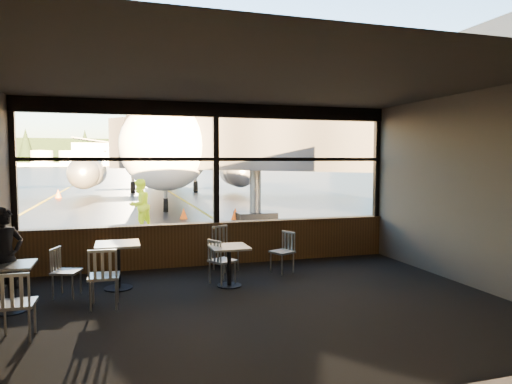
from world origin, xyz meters
name	(u,v)px	position (x,y,z in m)	size (l,w,h in m)	color
ground_plane	(126,169)	(0.00, 120.00, 0.00)	(520.00, 520.00, 0.00)	black
carpet_floor	(256,305)	(0.00, -3.00, 0.01)	(8.00, 6.00, 0.01)	black
ceiling	(256,79)	(0.00, -3.00, 3.50)	(8.00, 6.00, 0.04)	#38332D
wall_right	(470,190)	(4.00, -3.00, 1.75)	(0.04, 6.00, 3.50)	#504940
wall_back	(351,219)	(0.00, -6.00, 1.75)	(8.00, 0.04, 3.50)	#504940
window_sill	(216,244)	(0.00, 0.00, 0.45)	(8.00, 0.28, 0.90)	#543519
window_header	(216,110)	(0.00, 0.00, 3.35)	(8.00, 0.18, 0.30)	black
mullion_left	(13,164)	(-3.95, 0.00, 2.20)	(0.12, 0.12, 2.60)	black
mullion_centre	(216,164)	(0.00, 0.00, 2.20)	(0.12, 0.12, 2.60)	black
mullion_right	(377,164)	(3.95, 0.00, 2.20)	(0.12, 0.12, 2.60)	black
window_transom	(216,159)	(0.00, 0.00, 2.30)	(8.00, 0.10, 0.08)	black
airliner	(164,117)	(1.02, 22.13, 5.22)	(28.46, 34.15, 10.44)	white
jet_bridge	(284,158)	(3.60, 5.50, 2.37)	(8.89, 10.86, 4.74)	#2B2B2D
cafe_table_near	(229,266)	(-0.14, -1.79, 0.37)	(0.67, 0.67, 0.74)	#ACA79F
cafe_table_mid	(118,266)	(-2.06, -1.40, 0.41)	(0.75, 0.75, 0.82)	gray
cafe_table_left	(11,288)	(-3.60, -2.22, 0.37)	(0.67, 0.67, 0.73)	gray
chair_near_e	(282,252)	(1.12, -1.13, 0.42)	(0.46, 0.46, 0.84)	#BBB6A9
chair_near_w	(222,261)	(-0.23, -1.60, 0.42)	(0.46, 0.46, 0.85)	beige
chair_near_n	(226,248)	(0.07, -0.61, 0.46)	(0.51, 0.51, 0.93)	beige
chair_mid_s	(104,277)	(-2.27, -2.38, 0.48)	(0.52, 0.52, 0.96)	#B6B2A4
chair_mid_w	(67,272)	(-2.88, -1.64, 0.42)	(0.46, 0.46, 0.84)	#B0AB9F
chair_left_s	(16,305)	(-3.29, -3.42, 0.46)	(0.50, 0.50, 0.92)	beige
passenger	(5,259)	(-3.70, -2.04, 0.79)	(0.57, 0.38, 1.57)	black
ground_crew	(140,205)	(-1.39, 5.32, 0.84)	(0.82, 0.64, 1.68)	#BFF219
cone_nose	(184,213)	(0.37, 7.94, 0.22)	(0.31, 0.31, 0.44)	#F64D07
cone_wing	(58,194)	(-5.52, 20.02, 0.25)	(0.36, 0.36, 0.50)	#FF5B08
terminal_annex	(497,138)	(10.00, 2.50, 3.00)	(5.00, 7.00, 6.00)	gray
hangar_mid	(123,154)	(0.00, 185.00, 5.00)	(38.00, 15.00, 10.00)	silver
hangar_right	(268,152)	(60.00, 178.00, 6.00)	(50.00, 20.00, 12.00)	silver
fuel_tank_a	(42,158)	(-30.00, 182.00, 3.00)	(8.00, 8.00, 6.00)	silver
fuel_tank_b	(70,158)	(-20.00, 182.00, 3.00)	(8.00, 8.00, 6.00)	silver
fuel_tank_c	(97,158)	(-10.00, 182.00, 3.00)	(8.00, 8.00, 6.00)	silver
treeline	(122,152)	(0.00, 210.00, 6.00)	(360.00, 3.00, 12.00)	black
cone_extra	(235,214)	(2.25, 7.20, 0.23)	(0.33, 0.33, 0.46)	#FF6908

